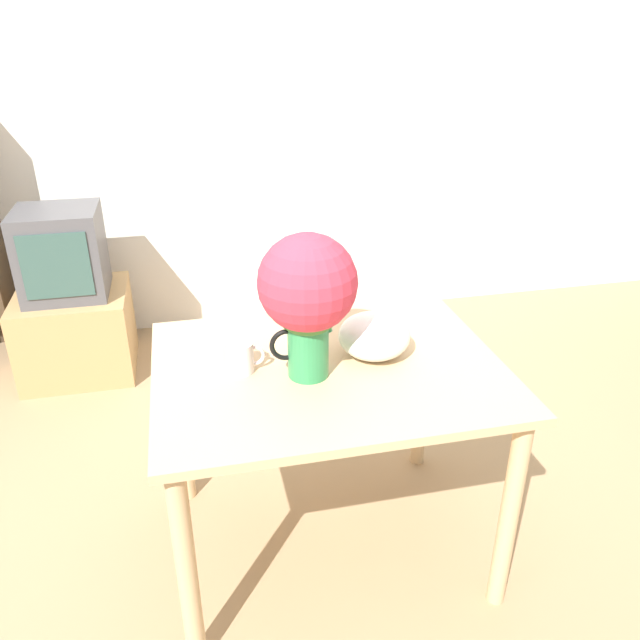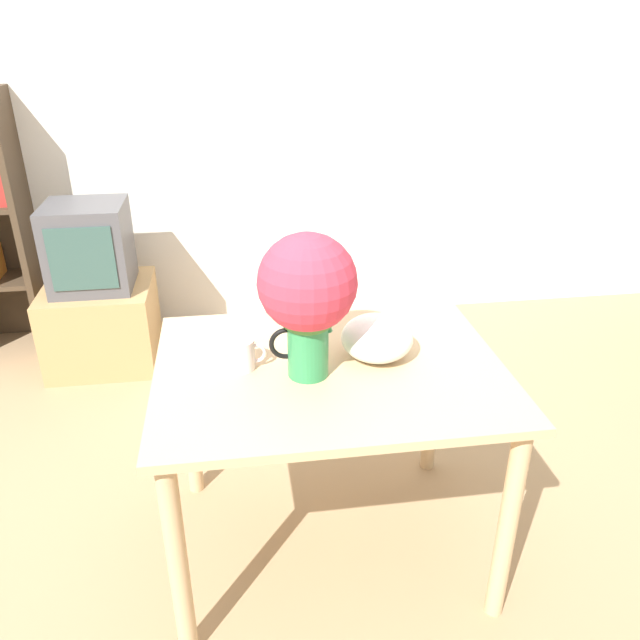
# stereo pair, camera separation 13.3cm
# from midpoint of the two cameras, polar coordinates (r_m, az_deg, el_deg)

# --- Properties ---
(ground_plane) EXTENTS (12.00, 12.00, 0.00)m
(ground_plane) POSITION_cam_midpoint_polar(r_m,az_deg,el_deg) (2.50, -2.96, -19.99)
(ground_plane) COLOR #9E7F5B
(wall_back) EXTENTS (8.00, 0.05, 2.60)m
(wall_back) POSITION_cam_midpoint_polar(r_m,az_deg,el_deg) (3.80, -9.13, 18.21)
(wall_back) COLOR silver
(wall_back) RESTS_ON ground_plane
(table) EXTENTS (1.13, 0.87, 0.78)m
(table) POSITION_cam_midpoint_polar(r_m,az_deg,el_deg) (2.10, -1.09, -6.93)
(table) COLOR tan
(table) RESTS_ON ground_plane
(flower_vase) EXTENTS (0.30, 0.30, 0.46)m
(flower_vase) POSITION_cam_midpoint_polar(r_m,az_deg,el_deg) (1.85, -3.20, 2.46)
(flower_vase) COLOR #2D844C
(flower_vase) RESTS_ON table
(coffee_mug) EXTENTS (0.12, 0.08, 0.10)m
(coffee_mug) POSITION_cam_midpoint_polar(r_m,az_deg,el_deg) (2.00, -9.08, -3.40)
(coffee_mug) COLOR silver
(coffee_mug) RESTS_ON table
(white_bowl) EXTENTS (0.24, 0.24, 0.15)m
(white_bowl) POSITION_cam_midpoint_polar(r_m,az_deg,el_deg) (2.06, 3.12, -1.48)
(white_bowl) COLOR white
(white_bowl) RESTS_ON table
(tv_stand) EXTENTS (0.58, 0.54, 0.46)m
(tv_stand) POSITION_cam_midpoint_polar(r_m,az_deg,el_deg) (3.71, -22.30, -1.03)
(tv_stand) COLOR tan
(tv_stand) RESTS_ON ground_plane
(tv_set) EXTENTS (0.42, 0.40, 0.46)m
(tv_set) POSITION_cam_midpoint_polar(r_m,az_deg,el_deg) (3.54, -23.56, 5.63)
(tv_set) COLOR #4C4C51
(tv_set) RESTS_ON tv_stand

